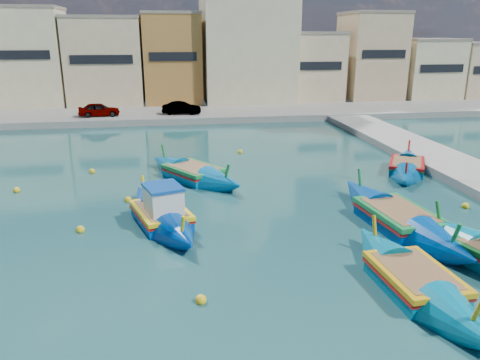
{
  "coord_description": "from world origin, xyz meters",
  "views": [
    {
      "loc": [
        0.76,
        -14.96,
        8.04
      ],
      "look_at": [
        4.0,
        6.0,
        1.4
      ],
      "focal_mm": 35.0,
      "sensor_mm": 36.0,
      "label": 1
    }
  ],
  "objects_px": {
    "luzzu_green": "(193,174)",
    "luzzu_cyan_south": "(414,283)",
    "church_block": "(247,31)",
    "luzzu_blue_south": "(398,220)",
    "luzzu_blue_cabin": "(162,216)",
    "luzzu_cyan_mid": "(407,168)"
  },
  "relations": [
    {
      "from": "church_block",
      "to": "luzzu_blue_cabin",
      "type": "bearing_deg",
      "value": -105.37
    },
    {
      "from": "luzzu_cyan_south",
      "to": "luzzu_cyan_mid",
      "type": "bearing_deg",
      "value": 63.33
    },
    {
      "from": "luzzu_blue_cabin",
      "to": "luzzu_cyan_mid",
      "type": "xyz_separation_m",
      "value": [
        14.72,
        5.98,
        -0.1
      ]
    },
    {
      "from": "church_block",
      "to": "luzzu_blue_south",
      "type": "height_order",
      "value": "church_block"
    },
    {
      "from": "luzzu_blue_south",
      "to": "luzzu_blue_cabin",
      "type": "bearing_deg",
      "value": 169.32
    },
    {
      "from": "luzzu_cyan_south",
      "to": "church_block",
      "type": "bearing_deg",
      "value": 87.93
    },
    {
      "from": "luzzu_cyan_mid",
      "to": "luzzu_cyan_south",
      "type": "xyz_separation_m",
      "value": [
        -6.52,
        -12.98,
        0.02
      ]
    },
    {
      "from": "luzzu_blue_cabin",
      "to": "luzzu_cyan_mid",
      "type": "bearing_deg",
      "value": 22.11
    },
    {
      "from": "luzzu_blue_cabin",
      "to": "luzzu_cyan_south",
      "type": "relative_size",
      "value": 1.01
    },
    {
      "from": "luzzu_green",
      "to": "church_block",
      "type": "bearing_deg",
      "value": 74.64
    },
    {
      "from": "luzzu_blue_cabin",
      "to": "luzzu_cyan_south",
      "type": "height_order",
      "value": "luzzu_blue_cabin"
    },
    {
      "from": "luzzu_blue_cabin",
      "to": "luzzu_cyan_mid",
      "type": "distance_m",
      "value": 15.89
    },
    {
      "from": "luzzu_green",
      "to": "luzzu_cyan_south",
      "type": "height_order",
      "value": "luzzu_green"
    },
    {
      "from": "luzzu_blue_cabin",
      "to": "luzzu_blue_south",
      "type": "distance_m",
      "value": 10.37
    },
    {
      "from": "church_block",
      "to": "luzzu_green",
      "type": "distance_m",
      "value": 31.12
    },
    {
      "from": "church_block",
      "to": "luzzu_green",
      "type": "height_order",
      "value": "church_block"
    },
    {
      "from": "luzzu_blue_cabin",
      "to": "luzzu_cyan_mid",
      "type": "relative_size",
      "value": 1.05
    },
    {
      "from": "luzzu_cyan_south",
      "to": "luzzu_blue_south",
      "type": "bearing_deg",
      "value": 68.59
    },
    {
      "from": "church_block",
      "to": "luzzu_cyan_mid",
      "type": "height_order",
      "value": "church_block"
    },
    {
      "from": "luzzu_blue_south",
      "to": "luzzu_cyan_south",
      "type": "xyz_separation_m",
      "value": [
        -1.99,
        -5.08,
        -0.03
      ]
    },
    {
      "from": "luzzu_blue_cabin",
      "to": "luzzu_cyan_south",
      "type": "distance_m",
      "value": 10.78
    },
    {
      "from": "church_block",
      "to": "luzzu_green",
      "type": "xyz_separation_m",
      "value": [
        -7.96,
        -28.97,
        -8.13
      ]
    }
  ]
}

